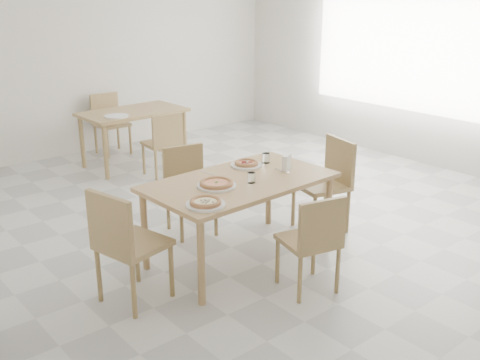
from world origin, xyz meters
TOP-DOWN VIEW (x-y plane):
  - room at (2.98, 0.30)m, footprint 7.28×7.00m
  - main_table at (-0.82, -0.65)m, footprint 1.65×0.97m
  - chair_south at (-0.77, -1.48)m, footprint 0.50×0.50m
  - chair_north at (-0.81, 0.17)m, footprint 0.50×0.50m
  - chair_west at (-1.98, -0.69)m, footprint 0.55×0.55m
  - chair_east at (0.29, -0.70)m, footprint 0.55×0.55m
  - plate_margherita at (-1.09, -0.67)m, footprint 0.33×0.33m
  - plate_mushroom at (-1.42, -0.96)m, footprint 0.31×0.31m
  - plate_pepperoni at (-0.54, -0.40)m, footprint 0.29×0.29m
  - pizza_margherita at (-1.09, -0.67)m, footprint 0.30×0.30m
  - pizza_mushroom at (-1.42, -0.96)m, footprint 0.31×0.31m
  - pizza_pepperoni at (-0.54, -0.40)m, footprint 0.26×0.26m
  - tumbler_a at (-0.32, -0.44)m, footprint 0.07×0.07m
  - tumbler_b at (-0.80, -0.78)m, footprint 0.07×0.07m
  - napkin_holder at (-0.35, -0.74)m, footprint 0.15×0.12m
  - fork_a at (-0.38, -0.72)m, footprint 0.02×0.18m
  - fork_b at (-0.94, -0.33)m, footprint 0.04×0.17m
  - second_table at (-0.10, 2.46)m, footprint 1.39×0.82m
  - chair_back_s at (-0.08, 1.73)m, footprint 0.45×0.45m
  - chair_back_n at (-0.08, 3.21)m, footprint 0.43×0.43m
  - plate_empty at (-0.45, 2.27)m, footprint 0.31×0.31m

SIDE VIEW (x-z plane):
  - chair_south at x=-0.77m, z-range 0.07..0.89m
  - chair_back_s at x=-0.08m, z-range 0.07..0.91m
  - chair_north at x=-0.81m, z-range 0.07..0.92m
  - chair_back_n at x=-0.08m, z-range 0.07..0.93m
  - chair_east at x=0.29m, z-range 0.07..1.00m
  - chair_west at x=-1.98m, z-range 0.07..1.00m
  - second_table at x=-0.10m, z-range 0.28..1.03m
  - main_table at x=-0.82m, z-range 0.30..1.05m
  - fork_a at x=-0.38m, z-range 0.75..0.76m
  - fork_b at x=-0.94m, z-range 0.75..0.76m
  - plate_margherita at x=-1.09m, z-range 0.75..0.77m
  - plate_mushroom at x=-1.42m, z-range 0.75..0.77m
  - plate_pepperoni at x=-0.54m, z-range 0.75..0.77m
  - plate_empty at x=-0.45m, z-range 0.75..0.77m
  - pizza_margherita at x=-1.09m, z-range 0.76..0.80m
  - pizza_mushroom at x=-1.42m, z-range 0.76..0.80m
  - pizza_pepperoni at x=-0.54m, z-range 0.77..0.80m
  - tumbler_b at x=-0.80m, z-range 0.75..0.84m
  - tumbler_a at x=-0.32m, z-range 0.75..0.84m
  - napkin_holder at x=-0.35m, z-range 0.75..0.89m
  - room at x=2.98m, z-range -2.00..5.00m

